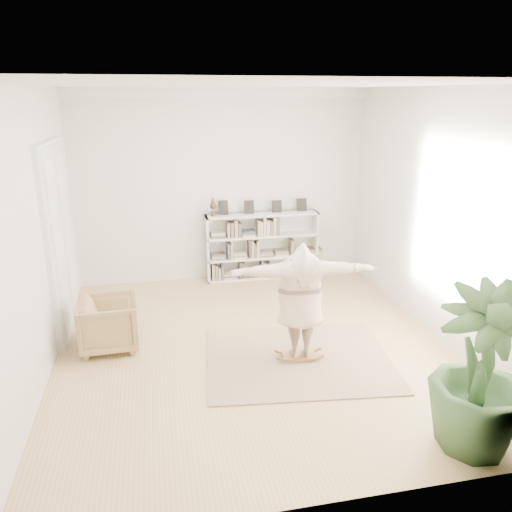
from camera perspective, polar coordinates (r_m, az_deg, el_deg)
The scene contains 9 objects.
floor at distance 7.36m, azimuth -0.34°, elevation -10.29°, with size 6.00×6.00×0.00m, color tan.
room_shell at distance 9.38m, azimuth -4.12°, elevation 18.10°, with size 6.00×6.00×6.00m.
doors at distance 8.06m, azimuth -21.51°, elevation 1.72°, with size 0.09×1.78×2.92m.
bookshelf at distance 9.81m, azimuth 0.66°, elevation 1.11°, with size 2.20×0.35×1.64m.
armchair at distance 7.47m, azimuth -16.42°, elevation -7.40°, with size 0.80×0.82×0.75m, color tan.
rug at distance 7.04m, azimuth 4.92°, elevation -11.63°, with size 2.50×2.00×0.02m, color tan.
rocker_board at distance 7.02m, azimuth 4.93°, elevation -11.26°, with size 0.48×0.32×0.10m.
person at distance 6.64m, azimuth 5.12°, elevation -4.81°, with size 1.97×0.54×1.60m, color beige.
houseplant at distance 5.54m, azimuth 24.36°, elevation -11.86°, with size 0.98×0.98×1.75m, color #315128.
Camera 1 is at (-1.27, -6.35, 3.48)m, focal length 35.00 mm.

